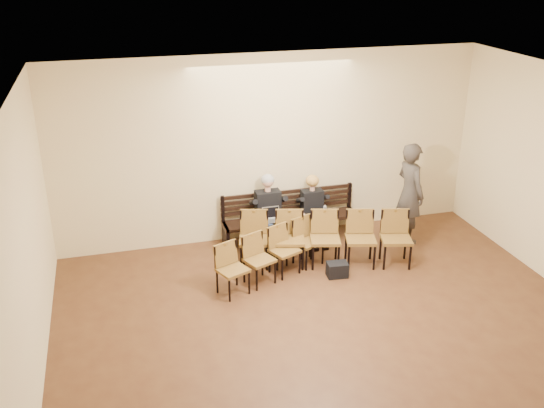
{
  "coord_description": "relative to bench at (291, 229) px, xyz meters",
  "views": [
    {
      "loc": [
        -2.85,
        -5.31,
        5.17
      ],
      "look_at": [
        -0.25,
        4.05,
        1.04
      ],
      "focal_mm": 40.0,
      "sensor_mm": 36.0,
      "label": 1
    }
  ],
  "objects": [
    {
      "name": "seated_woman",
      "position": [
        0.41,
        -0.12,
        0.35
      ],
      "size": [
        0.5,
        0.69,
        1.15
      ],
      "primitive_type": null,
      "color": "black",
      "rests_on": "ground"
    },
    {
      "name": "room_walls",
      "position": [
        -0.29,
        -3.86,
        2.31
      ],
      "size": [
        8.02,
        10.01,
        3.51
      ],
      "color": "#F8EAB2",
      "rests_on": "ground"
    },
    {
      "name": "passerby",
      "position": [
        2.12,
        -0.6,
        0.88
      ],
      "size": [
        0.64,
        0.87,
        2.22
      ],
      "primitive_type": "imported",
      "rotation": [
        0.0,
        0.0,
        1.71
      ],
      "color": "#3B3530",
      "rests_on": "ground"
    },
    {
      "name": "chair_row_back",
      "position": [
        -0.73,
        -1.32,
        0.2
      ],
      "size": [
        2.07,
        1.22,
        0.84
      ],
      "primitive_type": "cube",
      "rotation": [
        0.0,
        0.0,
        0.4
      ],
      "color": "olive",
      "rests_on": "ground"
    },
    {
      "name": "water_bottle",
      "position": [
        0.55,
        -0.35,
        0.33
      ],
      "size": [
        0.07,
        0.07,
        0.22
      ],
      "primitive_type": "cylinder",
      "rotation": [
        0.0,
        0.0,
        0.05
      ],
      "color": "silver",
      "rests_on": "bench"
    },
    {
      "name": "chair_row_front",
      "position": [
        0.28,
        -1.11,
        0.26
      ],
      "size": [
        3.02,
        1.28,
        0.97
      ],
      "primitive_type": "cube",
      "rotation": [
        0.0,
        0.0,
        -0.26
      ],
      "color": "olive",
      "rests_on": "ground"
    },
    {
      "name": "laptop",
      "position": [
        -0.45,
        -0.34,
        0.34
      ],
      "size": [
        0.33,
        0.26,
        0.23
      ],
      "primitive_type": "cube",
      "rotation": [
        0.0,
        0.0,
        -0.04
      ],
      "color": "#BBBBC0",
      "rests_on": "bench"
    },
    {
      "name": "seated_man",
      "position": [
        -0.46,
        -0.12,
        0.46
      ],
      "size": [
        0.57,
        0.79,
        1.37
      ],
      "primitive_type": null,
      "color": "black",
      "rests_on": "ground"
    },
    {
      "name": "bag",
      "position": [
        0.34,
        -1.57,
        -0.1
      ],
      "size": [
        0.37,
        0.27,
        0.26
      ],
      "primitive_type": "cube",
      "rotation": [
        0.0,
        0.0,
        -0.09
      ],
      "color": "black",
      "rests_on": "ground"
    },
    {
      "name": "ground",
      "position": [
        -0.29,
        -4.65,
        -0.23
      ],
      "size": [
        10.0,
        10.0,
        0.0
      ],
      "primitive_type": "plane",
      "color": "brown",
      "rests_on": "ground"
    },
    {
      "name": "bench",
      "position": [
        0.0,
        0.0,
        0.0
      ],
      "size": [
        2.6,
        0.9,
        0.45
      ],
      "primitive_type": "cube",
      "color": "black",
      "rests_on": "ground"
    }
  ]
}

